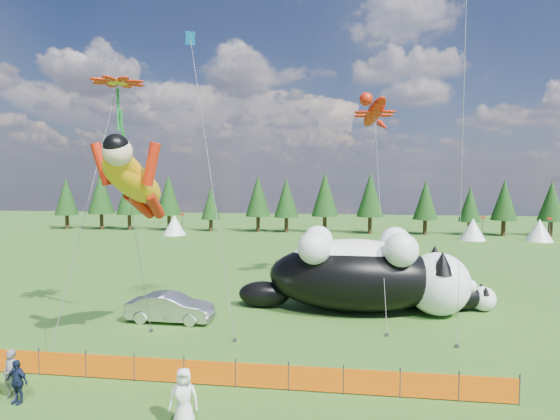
# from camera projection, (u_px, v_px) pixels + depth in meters

# --- Properties ---
(ground) EXTENTS (160.00, 160.00, 0.00)m
(ground) POSITION_uv_depth(u_px,v_px,m) (229.00, 354.00, 19.45)
(ground) COLOR #0C3509
(ground) RESTS_ON ground
(safety_fence) EXTENTS (22.06, 0.06, 1.10)m
(safety_fence) POSITION_uv_depth(u_px,v_px,m) (210.00, 373.00, 16.45)
(safety_fence) COLOR #262626
(safety_fence) RESTS_ON ground
(tree_line) EXTENTS (90.00, 4.00, 8.00)m
(tree_line) POSITION_uv_depth(u_px,v_px,m) (305.00, 205.00, 63.67)
(tree_line) COLOR black
(tree_line) RESTS_ON ground
(festival_tents) EXTENTS (50.00, 3.20, 2.80)m
(festival_tents) POSITION_uv_depth(u_px,v_px,m) (385.00, 228.00, 57.47)
(festival_tents) COLOR white
(festival_tents) RESTS_ON ground
(cat_large) EXTENTS (13.54, 4.96, 4.89)m
(cat_large) POSITION_uv_depth(u_px,v_px,m) (364.00, 273.00, 25.59)
(cat_large) COLOR black
(cat_large) RESTS_ON ground
(cat_small) EXTENTS (5.46, 1.96, 1.97)m
(cat_small) POSITION_uv_depth(u_px,v_px,m) (454.00, 294.00, 26.04)
(cat_small) COLOR black
(cat_small) RESTS_ON ground
(car) EXTENTS (4.69, 1.65, 1.54)m
(car) POSITION_uv_depth(u_px,v_px,m) (171.00, 308.00, 23.89)
(car) COLOR silver
(car) RESTS_ON ground
(spectator_a) EXTENTS (0.72, 0.55, 1.77)m
(spectator_a) POSITION_uv_depth(u_px,v_px,m) (11.00, 374.00, 15.46)
(spectator_a) COLOR slate
(spectator_a) RESTS_ON ground
(spectator_c) EXTENTS (0.98, 0.63, 1.54)m
(spectator_c) POSITION_uv_depth(u_px,v_px,m) (17.00, 382.00, 15.14)
(spectator_c) COLOR #121B33
(spectator_c) RESTS_ON ground
(spectator_e) EXTENTS (1.01, 0.74, 1.89)m
(spectator_e) POSITION_uv_depth(u_px,v_px,m) (184.00, 398.00, 13.66)
(spectator_e) COLOR silver
(spectator_e) RESTS_ON ground
(superhero_kite) EXTENTS (4.97, 5.31, 10.01)m
(superhero_kite) POSITION_uv_depth(u_px,v_px,m) (134.00, 181.00, 19.23)
(superhero_kite) COLOR orange
(superhero_kite) RESTS_ON ground
(gecko_kite) EXTENTS (4.16, 13.35, 15.93)m
(gecko_kite) POSITION_uv_depth(u_px,v_px,m) (374.00, 112.00, 30.72)
(gecko_kite) COLOR #BB1C09
(gecko_kite) RESTS_ON ground
(flower_kite) EXTENTS (3.49, 5.63, 13.04)m
(flower_kite) POSITION_uv_depth(u_px,v_px,m) (117.00, 86.00, 21.37)
(flower_kite) COLOR #BB1C09
(flower_kite) RESTS_ON ground
(diamond_kite_a) EXTENTS (4.64, 6.24, 17.61)m
(diamond_kite_a) POSITION_uv_depth(u_px,v_px,m) (192.00, 51.00, 25.91)
(diamond_kite_a) COLOR blue
(diamond_kite_a) RESTS_ON ground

